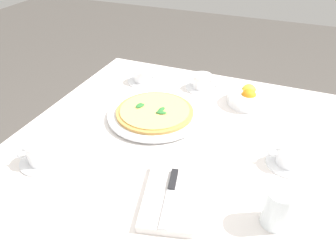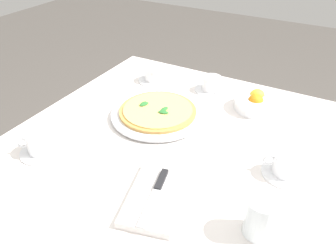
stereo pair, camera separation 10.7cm
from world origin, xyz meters
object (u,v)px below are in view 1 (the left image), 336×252
(coffee_cup_right_edge, at_px, (202,82))
(coffee_cup_near_left, at_px, (41,154))
(citrus_bowl, at_px, (248,97))
(pizza, at_px, (155,111))
(coffee_cup_center_back, at_px, (290,156))
(pizza_plate, at_px, (155,115))
(water_glass_left_edge, at_px, (278,209))
(napkin_folded, at_px, (170,197))
(dinner_knife, at_px, (170,194))
(coffee_cup_near_right, at_px, (143,76))

(coffee_cup_right_edge, distance_m, coffee_cup_near_left, 0.67)
(coffee_cup_right_edge, height_order, citrus_bowl, citrus_bowl)
(pizza, xyz_separation_m, coffee_cup_center_back, (0.08, 0.46, 0.00))
(pizza_plate, distance_m, water_glass_left_edge, 0.54)
(coffee_cup_right_edge, xyz_separation_m, coffee_cup_near_left, (0.61, -0.29, 0.00))
(coffee_cup_center_back, bearing_deg, coffee_cup_near_left, -68.73)
(coffee_cup_right_edge, relative_size, water_glass_left_edge, 1.31)
(napkin_folded, bearing_deg, coffee_cup_center_back, 119.81)
(pizza, bearing_deg, dinner_knife, 29.62)
(pizza_plate, distance_m, coffee_cup_right_edge, 0.28)
(coffee_cup_center_back, height_order, napkin_folded, coffee_cup_center_back)
(pizza_plate, height_order, coffee_cup_center_back, coffee_cup_center_back)
(pizza, bearing_deg, coffee_cup_near_right, -146.46)
(coffee_cup_center_back, bearing_deg, water_glass_left_edge, -2.77)
(coffee_cup_near_left, bearing_deg, citrus_bowl, 138.96)
(dinner_knife, height_order, citrus_bowl, citrus_bowl)
(pizza_plate, distance_m, pizza, 0.01)
(pizza_plate, relative_size, citrus_bowl, 2.16)
(coffee_cup_center_back, distance_m, water_glass_left_edge, 0.23)
(coffee_cup_right_edge, distance_m, dinner_knife, 0.62)
(pizza, distance_m, coffee_cup_right_edge, 0.28)
(napkin_folded, bearing_deg, dinner_knife, -1.35)
(coffee_cup_near_right, height_order, citrus_bowl, citrus_bowl)
(pizza, bearing_deg, coffee_cup_near_left, -30.98)
(pizza, relative_size, coffee_cup_near_right, 2.03)
(coffee_cup_right_edge, relative_size, coffee_cup_center_back, 1.00)
(pizza, xyz_separation_m, coffee_cup_near_left, (0.34, -0.20, 0.01))
(pizza_plate, distance_m, coffee_cup_near_right, 0.28)
(pizza_plate, relative_size, coffee_cup_center_back, 2.47)
(coffee_cup_right_edge, bearing_deg, pizza, -18.38)
(coffee_cup_center_back, distance_m, napkin_folded, 0.37)
(coffee_cup_near_left, relative_size, dinner_knife, 0.67)
(coffee_cup_center_back, xyz_separation_m, citrus_bowl, (-0.30, -0.17, -0.00))
(pizza_plate, height_order, dinner_knife, dinner_knife)
(coffee_cup_near_left, xyz_separation_m, dinner_knife, (0.00, 0.40, -0.01))
(coffee_cup_center_back, bearing_deg, napkin_folded, -45.97)
(water_glass_left_edge, bearing_deg, coffee_cup_right_edge, -148.43)
(dinner_knife, relative_size, citrus_bowl, 1.30)
(coffee_cup_right_edge, height_order, coffee_cup_near_right, coffee_cup_right_edge)
(dinner_knife, xyz_separation_m, citrus_bowl, (-0.56, 0.09, 0.00))
(coffee_cup_near_right, bearing_deg, coffee_cup_right_edge, 98.67)
(pizza, distance_m, dinner_knife, 0.39)
(pizza_plate, xyz_separation_m, napkin_folded, (0.34, 0.19, -0.00))
(water_glass_left_edge, bearing_deg, pizza_plate, -124.93)
(pizza, height_order, water_glass_left_edge, water_glass_left_edge)
(coffee_cup_right_edge, bearing_deg, water_glass_left_edge, 31.57)
(water_glass_left_edge, distance_m, dinner_knife, 0.25)
(coffee_cup_center_back, distance_m, citrus_bowl, 0.35)
(napkin_folded, xyz_separation_m, citrus_bowl, (-0.55, 0.09, 0.02))
(pizza, bearing_deg, napkin_folded, 29.74)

